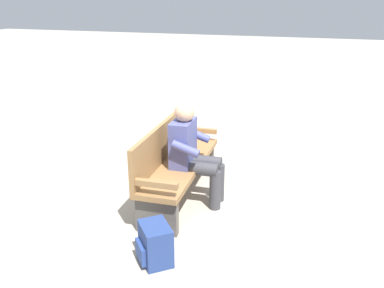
{
  "coord_description": "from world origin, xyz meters",
  "views": [
    {
      "loc": [
        4.1,
        1.49,
        2.27
      ],
      "look_at": [
        0.02,
        0.15,
        0.7
      ],
      "focal_mm": 38.28,
      "sensor_mm": 36.0,
      "label": 1
    }
  ],
  "objects": [
    {
      "name": "ground_plane",
      "position": [
        0.0,
        0.0,
        0.0
      ],
      "size": [
        40.0,
        40.0,
        0.0
      ],
      "primitive_type": "plane",
      "color": "#A89E8E"
    },
    {
      "name": "bench_near",
      "position": [
        0.0,
        -0.07,
        0.46
      ],
      "size": [
        1.82,
        0.56,
        0.9
      ],
      "rotation": [
        0.0,
        0.0,
        0.05
      ],
      "color": "olive",
      "rests_on": "ground"
    },
    {
      "name": "person_seated",
      "position": [
        0.04,
        0.16,
        0.63
      ],
      "size": [
        0.58,
        0.59,
        1.18
      ],
      "rotation": [
        0.0,
        0.0,
        0.05
      ],
      "color": "#474C84",
      "rests_on": "ground"
    },
    {
      "name": "backpack",
      "position": [
        1.24,
        0.2,
        0.18
      ],
      "size": [
        0.41,
        0.4,
        0.36
      ],
      "rotation": [
        0.0,
        0.0,
        3.84
      ],
      "color": "navy",
      "rests_on": "ground"
    }
  ]
}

